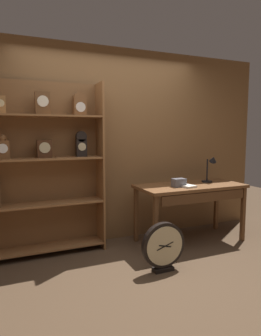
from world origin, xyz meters
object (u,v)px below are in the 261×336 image
at_px(toolbox_small, 179,183).
at_px(round_clock_large, 163,246).
at_px(open_repair_manual, 187,186).
at_px(workbench, 191,191).
at_px(bookshelf, 43,166).
at_px(desk_lamp, 211,167).

relative_size(toolbox_small, round_clock_large, 0.31).
bearing_deg(open_repair_manual, workbench, 19.66).
bearing_deg(bookshelf, round_clock_large, -42.79).
height_order(workbench, round_clock_large, workbench).
bearing_deg(workbench, bookshelf, 168.56).
xyz_separation_m(workbench, round_clock_large, (-0.78, -0.63, -0.42)).
height_order(desk_lamp, toolbox_small, desk_lamp).
bearing_deg(round_clock_large, open_repair_manual, 39.91).
xyz_separation_m(bookshelf, desk_lamp, (2.24, -0.29, -0.09)).
xyz_separation_m(bookshelf, workbench, (1.87, -0.38, -0.38)).
relative_size(toolbox_small, open_repair_manual, 0.76).
relative_size(workbench, toolbox_small, 8.72).
distance_m(bookshelf, round_clock_large, 1.69).
bearing_deg(round_clock_large, workbench, 38.79).
height_order(toolbox_small, round_clock_large, toolbox_small).
height_order(bookshelf, toolbox_small, bookshelf).
bearing_deg(workbench, round_clock_large, -141.21).
bearing_deg(round_clock_large, toolbox_small, 46.71).
xyz_separation_m(workbench, open_repair_manual, (-0.14, -0.09, 0.10)).
distance_m(bookshelf, desk_lamp, 2.26).
relative_size(bookshelf, round_clock_large, 3.92).
distance_m(desk_lamp, toolbox_small, 0.63).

